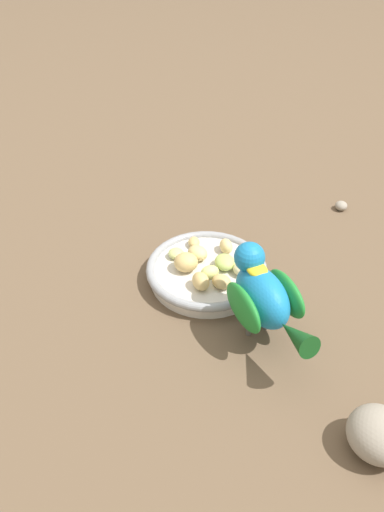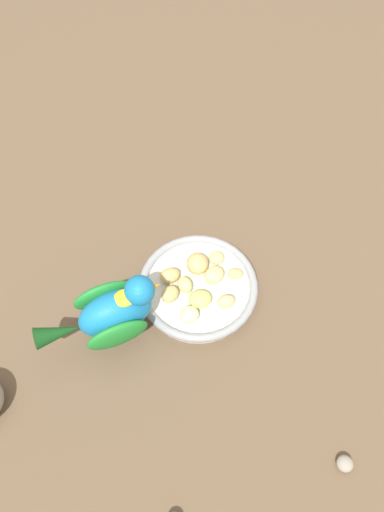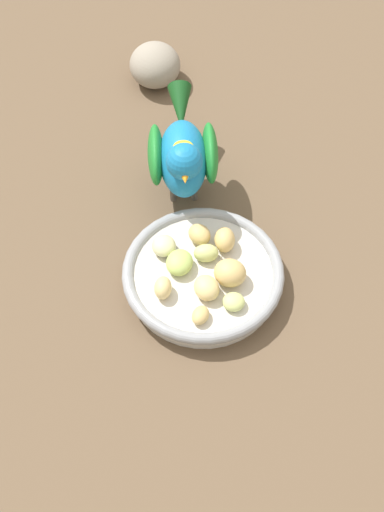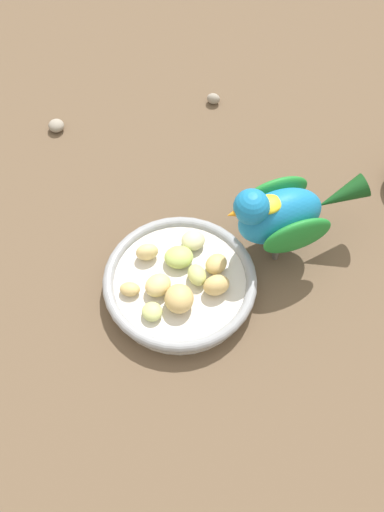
% 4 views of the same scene
% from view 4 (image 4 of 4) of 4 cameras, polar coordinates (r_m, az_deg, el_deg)
% --- Properties ---
extents(ground_plane, '(4.00, 4.00, 0.00)m').
position_cam_4_polar(ground_plane, '(0.93, -2.17, -1.62)').
color(ground_plane, brown).
extents(feeding_bowl, '(0.20, 0.20, 0.03)m').
position_cam_4_polar(feeding_bowl, '(0.90, -0.98, -2.26)').
color(feeding_bowl, beige).
rests_on(feeding_bowl, ground_plane).
extents(apple_piece_0, '(0.03, 0.03, 0.02)m').
position_cam_4_polar(apple_piece_0, '(0.90, 1.95, -0.65)').
color(apple_piece_0, tan).
rests_on(apple_piece_0, feeding_bowl).
extents(apple_piece_1, '(0.03, 0.04, 0.02)m').
position_cam_4_polar(apple_piece_1, '(0.91, -3.72, 0.22)').
color(apple_piece_1, '#E5C67F').
rests_on(apple_piece_1, feeding_bowl).
extents(apple_piece_2, '(0.04, 0.04, 0.02)m').
position_cam_4_polar(apple_piece_2, '(0.89, 0.40, -1.53)').
color(apple_piece_2, '#C6D17A').
rests_on(apple_piece_2, feeding_bowl).
extents(apple_piece_3, '(0.03, 0.03, 0.01)m').
position_cam_4_polar(apple_piece_3, '(0.89, -5.02, -2.67)').
color(apple_piece_3, tan).
rests_on(apple_piece_3, feeding_bowl).
extents(apple_piece_4, '(0.05, 0.05, 0.02)m').
position_cam_4_polar(apple_piece_4, '(0.90, -1.07, -0.09)').
color(apple_piece_4, '#B2CC66').
rests_on(apple_piece_4, feeding_bowl).
extents(apple_piece_5, '(0.05, 0.05, 0.03)m').
position_cam_4_polar(apple_piece_5, '(0.87, -1.04, -3.44)').
color(apple_piece_5, tan).
rests_on(apple_piece_5, feeding_bowl).
extents(apple_piece_6, '(0.04, 0.04, 0.03)m').
position_cam_4_polar(apple_piece_6, '(0.88, 1.97, -2.36)').
color(apple_piece_6, tan).
rests_on(apple_piece_6, feeding_bowl).
extents(apple_piece_7, '(0.04, 0.04, 0.02)m').
position_cam_4_polar(apple_piece_7, '(0.88, -2.74, -2.35)').
color(apple_piece_7, '#E5C67F').
rests_on(apple_piece_7, feeding_bowl).
extents(apple_piece_8, '(0.04, 0.04, 0.02)m').
position_cam_4_polar(apple_piece_8, '(0.92, 0.09, 1.28)').
color(apple_piece_8, beige).
rests_on(apple_piece_8, feeding_bowl).
extents(apple_piece_9, '(0.04, 0.04, 0.02)m').
position_cam_4_polar(apple_piece_9, '(0.87, -3.22, -4.49)').
color(apple_piece_9, '#C6D17A').
rests_on(apple_piece_9, feeding_bowl).
extents(parrot, '(0.14, 0.17, 0.14)m').
position_cam_4_polar(parrot, '(0.89, 7.32, 3.42)').
color(parrot, '#59544C').
rests_on(parrot, ground_plane).
extents(pebble_0, '(0.03, 0.03, 0.02)m').
position_cam_4_polar(pebble_0, '(1.09, -10.85, 10.25)').
color(pebble_0, gray).
rests_on(pebble_0, ground_plane).
extents(pebble_1, '(0.02, 0.02, 0.02)m').
position_cam_4_polar(pebble_1, '(1.11, 1.73, 12.52)').
color(pebble_1, gray).
rests_on(pebble_1, ground_plane).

